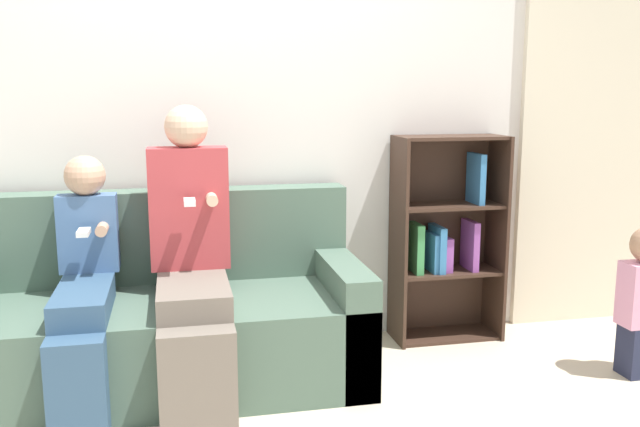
{
  "coord_description": "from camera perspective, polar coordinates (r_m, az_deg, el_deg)",
  "views": [
    {
      "loc": [
        -0.26,
        -2.59,
        1.35
      ],
      "look_at": [
        0.42,
        0.55,
        0.77
      ],
      "focal_mm": 38.0,
      "sensor_mm": 36.0,
      "label": 1
    }
  ],
  "objects": [
    {
      "name": "child_seated",
      "position": [
        3.08,
        -19.28,
        -5.52
      ],
      "size": [
        0.26,
        0.77,
        1.06
      ],
      "color": "#335170",
      "rests_on": "ground_plane"
    },
    {
      "name": "back_wall",
      "position": [
        3.55,
        -8.17,
        8.96
      ],
      "size": [
        10.0,
        0.06,
        2.55
      ],
      "color": "silver",
      "rests_on": "ground_plane"
    },
    {
      "name": "adult_seated",
      "position": [
        3.08,
        -10.78,
        -3.01
      ],
      "size": [
        0.36,
        0.75,
        1.29
      ],
      "color": "#70665B",
      "rests_on": "ground_plane"
    },
    {
      "name": "bookshelf",
      "position": [
        3.77,
        10.46,
        -1.97
      ],
      "size": [
        0.59,
        0.28,
        1.12
      ],
      "color": "#3D281E",
      "rests_on": "ground_plane"
    },
    {
      "name": "couch",
      "position": [
        3.28,
        -13.07,
        -8.82
      ],
      "size": [
        1.85,
        0.82,
        0.87
      ],
      "color": "#4C6656",
      "rests_on": "ground_plane"
    },
    {
      "name": "ground_plane",
      "position": [
        2.93,
        -6.1,
        -17.19
      ],
      "size": [
        14.0,
        14.0,
        0.0
      ],
      "primitive_type": "plane",
      "color": "beige"
    },
    {
      "name": "curtain_panel",
      "position": [
        4.21,
        21.77,
        7.04
      ],
      "size": [
        0.86,
        0.04,
        2.33
      ],
      "color": "beige",
      "rests_on": "ground_plane"
    }
  ]
}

